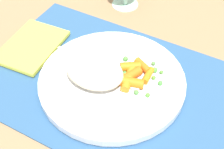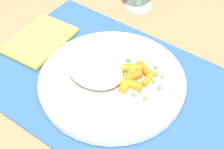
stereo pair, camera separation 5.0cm
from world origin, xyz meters
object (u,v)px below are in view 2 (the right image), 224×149
object	(u,v)px
fork	(105,72)
rice_mound	(95,70)
napkin	(40,40)
plate	(112,81)
carrot_portion	(132,77)

from	to	relation	value
fork	rice_mound	bearing A→B (deg)	-121.60
napkin	plate	bearing A→B (deg)	-2.39
plate	fork	world-z (taller)	fork
rice_mound	fork	distance (m)	0.02
plate	napkin	distance (m)	0.19
fork	napkin	distance (m)	0.17
rice_mound	carrot_portion	xyz separation A→B (m)	(0.06, 0.03, -0.01)
fork	carrot_portion	bearing A→B (deg)	16.67
fork	napkin	size ratio (longest dim) A/B	1.34
rice_mound	plate	bearing A→B (deg)	27.53
plate	fork	bearing A→B (deg)	172.19
rice_mound	napkin	xyz separation A→B (m)	(-0.16, 0.02, -0.03)
plate	rice_mound	size ratio (longest dim) A/B	2.47
carrot_portion	napkin	size ratio (longest dim) A/B	0.60
carrot_portion	fork	distance (m)	0.05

